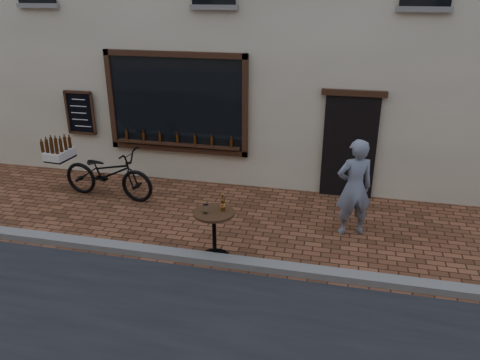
# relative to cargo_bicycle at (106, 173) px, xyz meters

# --- Properties ---
(ground) EXTENTS (90.00, 90.00, 0.00)m
(ground) POSITION_rel_cargo_bicycle_xyz_m (3.11, -2.22, -0.57)
(ground) COLOR #4C2A18
(ground) RESTS_ON ground
(kerb) EXTENTS (90.00, 0.25, 0.12)m
(kerb) POSITION_rel_cargo_bicycle_xyz_m (3.11, -2.02, -0.51)
(kerb) COLOR slate
(kerb) RESTS_ON ground
(cargo_bicycle) EXTENTS (2.54, 0.92, 1.18)m
(cargo_bicycle) POSITION_rel_cargo_bicycle_xyz_m (0.00, 0.00, 0.00)
(cargo_bicycle) COLOR black
(cargo_bicycle) RESTS_ON ground
(bistro_table) EXTENTS (0.67, 0.67, 1.16)m
(bistro_table) POSITION_rel_cargo_bicycle_xyz_m (2.94, -1.87, 0.05)
(bistro_table) COLOR black
(bistro_table) RESTS_ON ground
(pedestrian) EXTENTS (0.77, 0.64, 1.82)m
(pedestrian) POSITION_rel_cargo_bicycle_xyz_m (5.14, -0.46, 0.34)
(pedestrian) COLOR slate
(pedestrian) RESTS_ON ground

